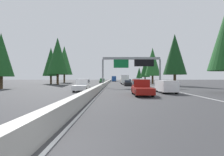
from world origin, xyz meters
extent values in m
plane|color=#38383A|center=(60.00, 0.00, 0.00)|extent=(320.00, 320.00, 0.00)
cube|color=#ADAAA3|center=(80.00, 0.30, 0.45)|extent=(180.00, 0.56, 0.90)
cube|color=silver|center=(70.00, -11.52, 0.01)|extent=(160.00, 0.16, 0.01)
cube|color=silver|center=(70.00, -0.25, 0.01)|extent=(160.00, 0.16, 0.01)
cylinder|color=gray|center=(36.19, 0.30, 3.01)|extent=(0.36, 0.36, 6.02)
cylinder|color=gray|center=(36.19, -12.02, 3.01)|extent=(0.36, 0.36, 6.02)
cube|color=gray|center=(36.19, -5.86, 6.27)|extent=(0.50, 12.32, 0.50)
cube|color=#0C602D|center=(36.04, -3.64, 5.17)|extent=(0.12, 3.20, 1.90)
cube|color=black|center=(36.04, -8.57, 5.27)|extent=(0.16, 4.20, 1.50)
cube|color=maroon|center=(17.36, -5.37, 0.61)|extent=(5.60, 2.00, 0.70)
cube|color=maroon|center=(18.37, -5.37, 1.41)|extent=(2.24, 1.84, 0.90)
cube|color=#2D3847|center=(18.37, -5.37, 1.50)|extent=(2.02, 1.92, 0.41)
cylinder|color=black|center=(19.21, -4.51, 0.40)|extent=(0.80, 0.28, 0.80)
cylinder|color=black|center=(19.21, -6.23, 0.40)|extent=(0.80, 0.28, 0.80)
cylinder|color=black|center=(15.52, -4.51, 0.40)|extent=(0.80, 0.28, 0.80)
cylinder|color=black|center=(15.52, -6.23, 0.40)|extent=(0.80, 0.28, 0.80)
cube|color=white|center=(21.16, -9.20, 0.97)|extent=(5.00, 1.95, 1.44)
cube|color=#2D3847|center=(18.86, -9.20, 1.22)|extent=(0.08, 1.48, 0.56)
cylinder|color=black|center=(22.86, -8.34, 0.35)|extent=(0.70, 0.24, 0.70)
cylinder|color=black|center=(22.86, -10.05, 0.35)|extent=(0.70, 0.24, 0.70)
cylinder|color=black|center=(19.46, -8.34, 0.35)|extent=(0.70, 0.24, 0.70)
cylinder|color=black|center=(19.46, -10.05, 0.35)|extent=(0.70, 0.24, 0.70)
cube|color=white|center=(57.59, -5.57, 1.70)|extent=(6.12, 2.40, 2.50)
cube|color=#AD931E|center=(61.84, -5.57, 1.40)|extent=(2.38, 2.30, 1.90)
cylinder|color=black|center=(61.67, -4.51, 0.45)|extent=(0.90, 0.28, 0.90)
cylinder|color=black|center=(61.67, -6.63, 0.45)|extent=(0.90, 0.28, 0.90)
cylinder|color=black|center=(55.89, -4.51, 0.45)|extent=(0.90, 0.28, 0.90)
cylinder|color=black|center=(55.89, -6.63, 0.45)|extent=(0.90, 0.28, 0.90)
cube|color=#1E4793|center=(108.31, -2.05, 1.65)|extent=(11.50, 2.50, 2.90)
cube|color=#2D3847|center=(108.31, -2.05, 2.01)|extent=(11.04, 2.55, 0.84)
cylinder|color=black|center=(112.34, -0.95, 0.50)|extent=(1.00, 0.30, 1.00)
cylinder|color=black|center=(112.34, -3.15, 0.50)|extent=(1.00, 0.30, 1.00)
cylinder|color=black|center=(104.29, -0.95, 0.50)|extent=(1.00, 0.30, 1.00)
cylinder|color=black|center=(104.29, -3.15, 0.50)|extent=(1.00, 0.30, 1.00)
cube|color=white|center=(82.29, -8.93, 0.53)|extent=(4.40, 1.80, 0.76)
cube|color=#2D3847|center=(82.07, -8.93, 1.19)|extent=(2.46, 1.51, 0.56)
cylinder|color=black|center=(83.70, -8.14, 0.32)|extent=(0.64, 0.22, 0.64)
cylinder|color=black|center=(83.70, -9.72, 0.32)|extent=(0.64, 0.22, 0.64)
cylinder|color=black|center=(80.88, -8.14, 0.32)|extent=(0.64, 0.22, 0.64)
cylinder|color=black|center=(80.88, -9.72, 0.32)|extent=(0.64, 0.22, 0.64)
cube|color=black|center=(44.00, -5.62, 0.53)|extent=(4.40, 1.80, 0.76)
cube|color=#2D3847|center=(43.78, -5.62, 1.19)|extent=(2.46, 1.51, 0.56)
cylinder|color=black|center=(45.41, -4.83, 0.32)|extent=(0.64, 0.22, 0.64)
cylinder|color=black|center=(45.41, -6.41, 0.32)|extent=(0.64, 0.22, 0.64)
cylinder|color=black|center=(42.59, -4.83, 0.32)|extent=(0.64, 0.22, 0.64)
cylinder|color=black|center=(42.59, -6.41, 0.32)|extent=(0.64, 0.22, 0.64)
cube|color=slate|center=(78.90, -5.59, 0.53)|extent=(4.40, 1.80, 0.76)
cube|color=#2D3847|center=(78.68, -5.59, 1.19)|extent=(2.46, 1.51, 0.56)
cylinder|color=black|center=(80.31, -4.80, 0.32)|extent=(0.64, 0.22, 0.64)
cylinder|color=black|center=(80.31, -6.38, 0.32)|extent=(0.64, 0.22, 0.64)
cylinder|color=black|center=(77.49, -4.80, 0.32)|extent=(0.64, 0.22, 0.64)
cylinder|color=black|center=(77.49, -6.38, 0.32)|extent=(0.64, 0.22, 0.64)
cube|color=silver|center=(52.67, -8.94, 0.61)|extent=(5.60, 2.00, 0.70)
cube|color=silver|center=(53.68, -8.94, 1.41)|extent=(2.24, 1.84, 0.90)
cube|color=#2D3847|center=(53.68, -8.94, 1.50)|extent=(2.02, 1.92, 0.41)
cylinder|color=black|center=(54.52, -8.08, 0.40)|extent=(0.80, 0.28, 0.80)
cylinder|color=black|center=(54.52, -9.80, 0.40)|extent=(0.80, 0.28, 0.80)
cylinder|color=black|center=(50.83, -8.08, 0.40)|extent=(0.80, 0.28, 0.80)
cylinder|color=black|center=(50.83, -9.80, 0.40)|extent=(0.80, 0.28, 0.80)
cube|color=white|center=(24.42, 2.82, 0.61)|extent=(5.60, 2.00, 0.70)
cube|color=white|center=(25.43, 2.82, 1.41)|extent=(2.24, 1.84, 0.90)
cube|color=#2D3847|center=(25.43, 2.82, 1.50)|extent=(2.02, 1.92, 0.41)
cylinder|color=black|center=(26.27, 3.68, 0.40)|extent=(0.80, 0.28, 0.80)
cylinder|color=black|center=(26.27, 1.96, 0.40)|extent=(0.80, 0.28, 0.80)
cylinder|color=black|center=(22.58, 3.68, 0.40)|extent=(0.80, 0.28, 0.80)
cylinder|color=black|center=(22.58, 1.96, 0.40)|extent=(0.80, 0.28, 0.80)
cube|color=#2D6B38|center=(75.70, 2.94, 0.61)|extent=(5.60, 2.00, 0.70)
cube|color=#2D6B38|center=(76.71, 2.94, 1.41)|extent=(2.24, 1.84, 0.90)
cube|color=#2D3847|center=(76.71, 2.94, 1.50)|extent=(2.02, 1.92, 0.41)
cylinder|color=black|center=(77.55, 3.80, 0.40)|extent=(0.80, 0.28, 0.80)
cylinder|color=black|center=(77.55, 2.08, 0.40)|extent=(0.80, 0.28, 0.80)
cylinder|color=black|center=(73.86, 3.80, 0.40)|extent=(0.80, 0.28, 0.80)
cylinder|color=black|center=(73.86, 2.08, 0.40)|extent=(0.80, 0.28, 0.80)
cylinder|color=#4C3823|center=(43.33, -17.45, 1.45)|extent=(0.68, 0.68, 2.90)
cone|color=#143D19|center=(43.33, -17.45, 8.04)|extent=(5.80, 5.80, 10.28)
cylinder|color=#4C3823|center=(62.97, -15.84, 1.41)|extent=(0.67, 0.67, 2.82)
cone|color=#236028|center=(62.97, -15.84, 7.81)|extent=(5.64, 5.64, 9.99)
cylinder|color=#4C3823|center=(91.88, -17.90, 1.25)|extent=(0.63, 0.63, 2.51)
cone|color=#194C1E|center=(91.88, -17.90, 6.95)|extent=(5.02, 5.02, 8.89)
cylinder|color=#4C3823|center=(110.80, -17.40, 0.93)|extent=(0.56, 0.56, 1.87)
cone|color=#194C1E|center=(110.80, -17.40, 5.18)|extent=(3.73, 3.73, 6.62)
cylinder|color=#4C3823|center=(30.75, 19.14, 1.16)|extent=(0.61, 0.61, 2.32)
cone|color=#194C1E|center=(30.75, 19.14, 6.42)|extent=(4.63, 4.63, 8.21)
cylinder|color=#4C3823|center=(54.16, 15.46, 1.61)|extent=(0.71, 0.71, 3.23)
cone|color=#194C1E|center=(54.16, 15.46, 8.95)|extent=(6.45, 6.45, 11.44)
cylinder|color=#4C3823|center=(59.98, 19.50, 1.37)|extent=(0.66, 0.66, 2.74)
cone|color=#194C1E|center=(59.98, 19.50, 7.60)|extent=(5.48, 5.48, 9.72)
cylinder|color=#4C3823|center=(76.77, 19.33, 1.74)|extent=(0.74, 0.74, 3.48)
cone|color=#236028|center=(76.77, 19.33, 9.66)|extent=(6.97, 6.97, 12.35)
camera|label=1|loc=(-4.70, -2.14, 2.03)|focal=30.45mm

